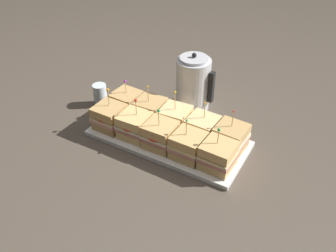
{
  "coord_description": "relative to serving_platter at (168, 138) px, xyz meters",
  "views": [
    {
      "loc": [
        0.55,
        -0.96,
        0.89
      ],
      "look_at": [
        0.0,
        0.0,
        0.07
      ],
      "focal_mm": 38.0,
      "sensor_mm": 36.0,
      "label": 1
    }
  ],
  "objects": [
    {
      "name": "ground_plane",
      "position": [
        0.0,
        0.0,
        -0.01
      ],
      "size": [
        6.0,
        6.0,
        0.0
      ],
      "primitive_type": "plane",
      "color": "#4C4238"
    },
    {
      "name": "serving_platter",
      "position": [
        0.0,
        0.0,
        0.0
      ],
      "size": [
        0.62,
        0.28,
        0.02
      ],
      "color": "silver",
      "rests_on": "ground_plane"
    },
    {
      "name": "sandwich_front_far_left",
      "position": [
        -0.24,
        -0.06,
        0.06
      ],
      "size": [
        0.12,
        0.12,
        0.17
      ],
      "color": "tan",
      "rests_on": "serving_platter"
    },
    {
      "name": "sandwich_front_left",
      "position": [
        -0.12,
        -0.06,
        0.06
      ],
      "size": [
        0.12,
        0.12,
        0.17
      ],
      "color": "tan",
      "rests_on": "serving_platter"
    },
    {
      "name": "sandwich_front_center",
      "position": [
        0.0,
        -0.06,
        0.06
      ],
      "size": [
        0.12,
        0.12,
        0.17
      ],
      "color": "tan",
      "rests_on": "serving_platter"
    },
    {
      "name": "sandwich_front_right",
      "position": [
        0.12,
        -0.06,
        0.06
      ],
      "size": [
        0.12,
        0.12,
        0.16
      ],
      "color": "tan",
      "rests_on": "serving_platter"
    },
    {
      "name": "sandwich_front_far_right",
      "position": [
        0.24,
        -0.06,
        0.06
      ],
      "size": [
        0.12,
        0.12,
        0.16
      ],
      "color": "tan",
      "rests_on": "serving_platter"
    },
    {
      "name": "sandwich_back_far_left",
      "position": [
        -0.24,
        0.06,
        0.06
      ],
      "size": [
        0.12,
        0.12,
        0.16
      ],
      "color": "tan",
      "rests_on": "serving_platter"
    },
    {
      "name": "sandwich_back_left",
      "position": [
        -0.12,
        0.06,
        0.06
      ],
      "size": [
        0.12,
        0.12,
        0.17
      ],
      "color": "tan",
      "rests_on": "serving_platter"
    },
    {
      "name": "sandwich_back_center",
      "position": [
        -0.0,
        0.06,
        0.06
      ],
      "size": [
        0.12,
        0.12,
        0.18
      ],
      "color": "#DBB77A",
      "rests_on": "serving_platter"
    },
    {
      "name": "sandwich_back_right",
      "position": [
        0.12,
        0.06,
        0.06
      ],
      "size": [
        0.12,
        0.12,
        0.16
      ],
      "color": "#DBB77A",
      "rests_on": "serving_platter"
    },
    {
      "name": "sandwich_back_far_right",
      "position": [
        0.24,
        0.06,
        0.06
      ],
      "size": [
        0.12,
        0.12,
        0.17
      ],
      "color": "tan",
      "rests_on": "serving_platter"
    },
    {
      "name": "kettle_steel",
      "position": [
        -0.02,
        0.26,
        0.11
      ],
      "size": [
        0.17,
        0.15,
        0.26
      ],
      "color": "#B7BABF",
      "rests_on": "ground_plane"
    },
    {
      "name": "drinking_glass",
      "position": [
        -0.39,
        0.07,
        0.04
      ],
      "size": [
        0.06,
        0.06,
        0.1
      ],
      "color": "silver",
      "rests_on": "ground_plane"
    }
  ]
}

